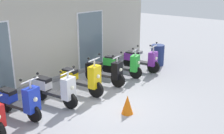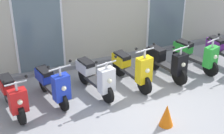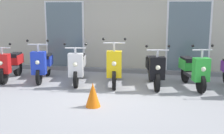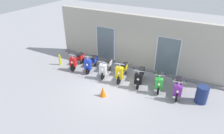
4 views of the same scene
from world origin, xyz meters
The scene contains 9 objects.
ground_plane centered at (0.00, 0.00, 0.00)m, with size 40.00×40.00×0.00m, color #939399.
storefront_facade centered at (0.00, 2.82, 1.58)m, with size 10.80×0.50×3.26m.
scooter_red centered at (-3.10, 0.97, 0.46)m, with size 0.57×1.53×1.14m.
scooter_blue centered at (-2.13, 1.07, 0.48)m, with size 0.68×1.52×1.24m.
scooter_white centered at (-1.04, 1.00, 0.49)m, with size 0.68×1.59×1.18m.
scooter_yellow centered at (-0.01, 1.00, 0.51)m, with size 0.65×1.66×1.33m.
scooter_black centered at (1.06, 1.01, 0.48)m, with size 0.68×1.55×1.18m.
scooter_green centered at (2.07, 1.07, 0.49)m, with size 0.77×1.53×1.20m.
traffic_cone centered at (-0.12, -0.91, 0.26)m, with size 0.32×0.32×0.52m, color orange.
Camera 3 is at (1.36, -6.52, 2.01)m, focal length 45.93 mm.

